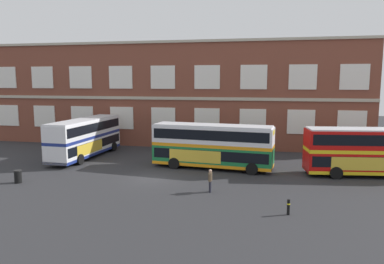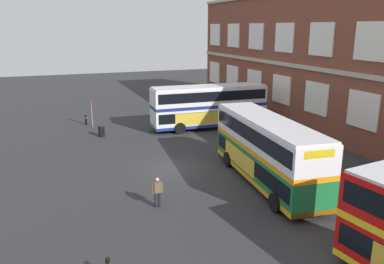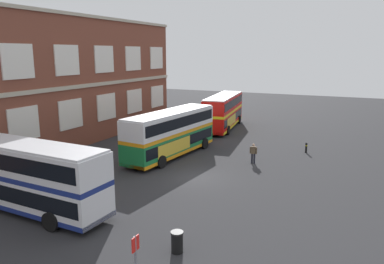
{
  "view_description": "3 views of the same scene",
  "coord_description": "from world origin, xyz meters",
  "px_view_note": "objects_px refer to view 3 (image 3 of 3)",
  "views": [
    {
      "loc": [
        9.48,
        -28.46,
        8.1
      ],
      "look_at": [
        2.7,
        3.77,
        3.45
      ],
      "focal_mm": 34.4,
      "sensor_mm": 36.0,
      "label": 1
    },
    {
      "loc": [
        24.07,
        -8.0,
        9.42
      ],
      "look_at": [
        0.05,
        1.26,
        2.46
      ],
      "focal_mm": 36.38,
      "sensor_mm": 36.0,
      "label": 2
    },
    {
      "loc": [
        -23.92,
        -10.83,
        9.13
      ],
      "look_at": [
        1.66,
        1.11,
        3.07
      ],
      "focal_mm": 34.76,
      "sensor_mm": 36.0,
      "label": 3
    }
  ],
  "objects_px": {
    "bus_stand_flag": "(136,263)",
    "station_litter_bin": "(177,242)",
    "double_decker_near": "(25,175)",
    "waiting_passenger": "(253,153)",
    "double_decker_far": "(224,111)",
    "double_decker_middle": "(171,133)",
    "safety_bollard_east": "(306,148)"
  },
  "relations": [
    {
      "from": "bus_stand_flag",
      "to": "station_litter_bin",
      "type": "relative_size",
      "value": 2.62
    },
    {
      "from": "double_decker_near",
      "to": "waiting_passenger",
      "type": "height_order",
      "value": "double_decker_near"
    },
    {
      "from": "double_decker_far",
      "to": "waiting_passenger",
      "type": "xyz_separation_m",
      "value": [
        -12.71,
        -7.37,
        -1.22
      ]
    },
    {
      "from": "station_litter_bin",
      "to": "double_decker_middle",
      "type": "bearing_deg",
      "value": 29.11
    },
    {
      "from": "double_decker_near",
      "to": "station_litter_bin",
      "type": "bearing_deg",
      "value": -92.97
    },
    {
      "from": "double_decker_far",
      "to": "waiting_passenger",
      "type": "relative_size",
      "value": 6.61
    },
    {
      "from": "double_decker_near",
      "to": "safety_bollard_east",
      "type": "distance_m",
      "value": 24.05
    },
    {
      "from": "bus_stand_flag",
      "to": "station_litter_bin",
      "type": "xyz_separation_m",
      "value": [
        3.84,
        0.31,
        -1.12
      ]
    },
    {
      "from": "double_decker_far",
      "to": "bus_stand_flag",
      "type": "distance_m",
      "value": 32.99
    },
    {
      "from": "double_decker_near",
      "to": "bus_stand_flag",
      "type": "distance_m",
      "value": 11.37
    },
    {
      "from": "double_decker_middle",
      "to": "safety_bollard_east",
      "type": "xyz_separation_m",
      "value": [
        6.32,
        -10.82,
        -1.66
      ]
    },
    {
      "from": "double_decker_middle",
      "to": "safety_bollard_east",
      "type": "height_order",
      "value": "double_decker_middle"
    },
    {
      "from": "double_decker_middle",
      "to": "waiting_passenger",
      "type": "relative_size",
      "value": 6.59
    },
    {
      "from": "double_decker_near",
      "to": "double_decker_far",
      "type": "relative_size",
      "value": 0.99
    },
    {
      "from": "double_decker_middle",
      "to": "safety_bollard_east",
      "type": "bearing_deg",
      "value": -59.69
    },
    {
      "from": "waiting_passenger",
      "to": "bus_stand_flag",
      "type": "xyz_separation_m",
      "value": [
        -19.19,
        -1.04,
        0.7
      ]
    },
    {
      "from": "double_decker_far",
      "to": "waiting_passenger",
      "type": "distance_m",
      "value": 14.74
    },
    {
      "from": "double_decker_middle",
      "to": "double_decker_far",
      "type": "xyz_separation_m",
      "value": [
        13.67,
        0.08,
        0.0
      ]
    },
    {
      "from": "double_decker_middle",
      "to": "waiting_passenger",
      "type": "distance_m",
      "value": 7.44
    },
    {
      "from": "waiting_passenger",
      "to": "station_litter_bin",
      "type": "bearing_deg",
      "value": -177.28
    },
    {
      "from": "double_decker_near",
      "to": "bus_stand_flag",
      "type": "height_order",
      "value": "double_decker_near"
    },
    {
      "from": "double_decker_far",
      "to": "double_decker_near",
      "type": "bearing_deg",
      "value": 175.68
    },
    {
      "from": "double_decker_middle",
      "to": "station_litter_bin",
      "type": "height_order",
      "value": "double_decker_middle"
    },
    {
      "from": "waiting_passenger",
      "to": "double_decker_middle",
      "type": "bearing_deg",
      "value": 97.5
    },
    {
      "from": "double_decker_middle",
      "to": "safety_bollard_east",
      "type": "distance_m",
      "value": 12.64
    },
    {
      "from": "station_litter_bin",
      "to": "waiting_passenger",
      "type": "bearing_deg",
      "value": 2.72
    },
    {
      "from": "double_decker_far",
      "to": "bus_stand_flag",
      "type": "relative_size",
      "value": 4.16
    },
    {
      "from": "double_decker_near",
      "to": "station_litter_bin",
      "type": "relative_size",
      "value": 10.78
    },
    {
      "from": "bus_stand_flag",
      "to": "safety_bollard_east",
      "type": "bearing_deg",
      "value": -5.81
    },
    {
      "from": "double_decker_near",
      "to": "double_decker_middle",
      "type": "bearing_deg",
      "value": -8.87
    },
    {
      "from": "double_decker_middle",
      "to": "double_decker_far",
      "type": "relative_size",
      "value": 1.0
    },
    {
      "from": "double_decker_far",
      "to": "station_litter_bin",
      "type": "relative_size",
      "value": 10.92
    }
  ]
}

